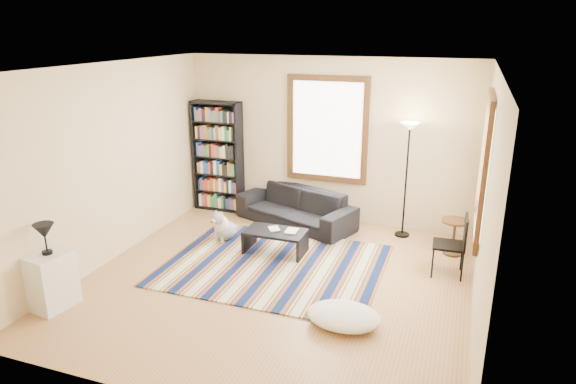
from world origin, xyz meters
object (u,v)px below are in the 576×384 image
(floor_cushion, at_px, (344,316))
(side_table, at_px, (454,237))
(white_cabinet, at_px, (52,280))
(folding_chair, at_px, (449,245))
(coffee_table, at_px, (275,242))
(sofa, at_px, (295,207))
(dog, at_px, (225,224))
(floor_lamp, at_px, (406,181))
(bookshelf, at_px, (218,157))

(floor_cushion, height_order, side_table, side_table)
(floor_cushion, bearing_deg, white_cabinet, -166.96)
(folding_chair, relative_size, white_cabinet, 1.23)
(white_cabinet, bearing_deg, coffee_table, 58.13)
(sofa, relative_size, dog, 4.09)
(coffee_table, relative_size, folding_chair, 1.05)
(folding_chair, bearing_deg, sofa, 154.63)
(floor_lamp, height_order, folding_chair, floor_lamp)
(sofa, xyz_separation_m, side_table, (2.61, -0.37, -0.03))
(side_table, bearing_deg, coffee_table, -161.04)
(sofa, bearing_deg, bookshelf, -169.49)
(bookshelf, height_order, white_cabinet, bookshelf)
(sofa, bearing_deg, dog, -109.54)
(bookshelf, bearing_deg, sofa, -9.69)
(sofa, xyz_separation_m, coffee_table, (0.10, -1.23, -0.12))
(floor_lamp, xyz_separation_m, folding_chair, (0.76, -1.18, -0.50))
(dog, bearing_deg, bookshelf, 132.35)
(sofa, relative_size, coffee_table, 2.32)
(floor_cushion, height_order, dog, dog)
(sofa, bearing_deg, coffee_table, -65.11)
(white_cabinet, bearing_deg, bookshelf, 93.94)
(floor_cushion, bearing_deg, side_table, 65.75)
(sofa, distance_m, white_cabinet, 4.04)
(coffee_table, bearing_deg, floor_lamp, 37.93)
(floor_cushion, distance_m, side_table, 2.65)
(coffee_table, distance_m, side_table, 2.66)
(coffee_table, distance_m, dog, 0.97)
(side_table, height_order, white_cabinet, white_cabinet)
(bookshelf, relative_size, dog, 3.92)
(bookshelf, bearing_deg, side_table, -8.63)
(sofa, bearing_deg, white_cabinet, -97.65)
(coffee_table, distance_m, floor_lamp, 2.29)
(floor_cushion, bearing_deg, coffee_table, 132.66)
(sofa, distance_m, bookshelf, 1.75)
(side_table, bearing_deg, bookshelf, 171.37)
(coffee_table, relative_size, white_cabinet, 1.29)
(sofa, relative_size, folding_chair, 2.43)
(folding_chair, bearing_deg, white_cabinet, -153.34)
(sofa, height_order, bookshelf, bookshelf)
(sofa, xyz_separation_m, folding_chair, (2.56, -1.08, 0.13))
(folding_chair, bearing_deg, coffee_table, -179.03)
(side_table, xyz_separation_m, white_cabinet, (-4.50, -3.20, 0.08))
(bookshelf, height_order, floor_lamp, bookshelf)
(floor_cushion, height_order, floor_lamp, floor_lamp)
(bookshelf, xyz_separation_m, side_table, (4.20, -0.64, -0.73))
(coffee_table, height_order, floor_cushion, coffee_table)
(floor_lamp, relative_size, side_table, 3.44)
(folding_chair, height_order, white_cabinet, folding_chair)
(floor_lamp, bearing_deg, white_cabinet, -135.19)
(side_table, relative_size, dog, 1.06)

